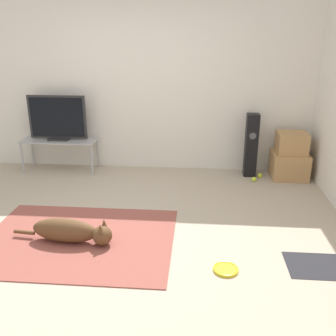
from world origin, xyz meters
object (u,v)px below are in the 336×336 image
frisbee (226,269)px  tennis_ball_near_speaker (254,179)px  tv_stand (60,143)px  floor_speaker (251,145)px  cardboard_box_upper (292,143)px  cardboard_box_lower (289,165)px  tennis_ball_by_boxes (260,175)px  dog (71,231)px  tv (57,118)px

frisbee → tennis_ball_near_speaker: (0.53, 2.19, 0.02)m
tv_stand → floor_speaker: bearing=-0.0°
cardboard_box_upper → cardboard_box_lower: bearing=-103.3°
floor_speaker → cardboard_box_lower: bearing=-4.8°
frisbee → cardboard_box_upper: size_ratio=0.55×
tennis_ball_by_boxes → dog: bearing=-137.1°
cardboard_box_lower → tv: size_ratio=0.58×
floor_speaker → tennis_ball_near_speaker: floor_speaker is taller
frisbee → dog: bearing=166.9°
floor_speaker → tv_stand: 2.85m
tv_stand → tv: tv is taller
frisbee → tennis_ball_near_speaker: bearing=76.3°
floor_speaker → tennis_ball_by_boxes: size_ratio=13.99×
tv_stand → frisbee: bearing=-45.9°
floor_speaker → tennis_ball_near_speaker: bearing=-80.4°
tv_stand → tennis_ball_by_boxes: tv_stand is taller
cardboard_box_upper → tv_stand: size_ratio=0.37×
cardboard_box_upper → tv_stand: cardboard_box_upper is taller
cardboard_box_upper → tv: size_ratio=0.48×
tv → cardboard_box_lower: bearing=-0.8°
cardboard_box_lower → tv_stand: tv_stand is taller
floor_speaker → tv_stand: bearing=180.0°
dog → frisbee: dog is taller
dog → tennis_ball_by_boxes: 2.93m
cardboard_box_upper → floor_speaker: bearing=176.2°
tv → tennis_ball_by_boxes: 3.09m
floor_speaker → tennis_ball_by_boxes: floor_speaker is taller
floor_speaker → tennis_ball_by_boxes: 0.46m
tv → tv_stand: bearing=-90.0°
dog → frisbee: 1.55m
tv_stand → cardboard_box_upper: bearing=-0.6°
floor_speaker → tv: tv is taller
dog → frisbee: bearing=-13.1°
cardboard_box_lower → frisbee: bearing=-113.7°
frisbee → tv_stand: bearing=134.1°
floor_speaker → tennis_ball_near_speaker: (0.04, -0.25, -0.43)m
frisbee → cardboard_box_upper: cardboard_box_upper is taller
tv_stand → tennis_ball_by_boxes: (3.00, -0.09, -0.39)m
tennis_ball_by_boxes → tennis_ball_near_speaker: (-0.10, -0.16, 0.00)m
floor_speaker → tv_stand: size_ratio=0.83×
dog → floor_speaker: floor_speaker is taller
frisbee → floor_speaker: floor_speaker is taller
cardboard_box_upper → tennis_ball_near_speaker: cardboard_box_upper is taller
tennis_ball_near_speaker → cardboard_box_upper: bearing=22.0°
dog → tennis_ball_by_boxes: size_ratio=15.83×
cardboard_box_lower → dog: bearing=-141.5°
dog → tv: size_ratio=1.21×
cardboard_box_upper → tv: (-3.41, 0.04, 0.28)m
dog → tennis_ball_near_speaker: size_ratio=15.83×
frisbee → cardboard_box_lower: cardboard_box_lower is taller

